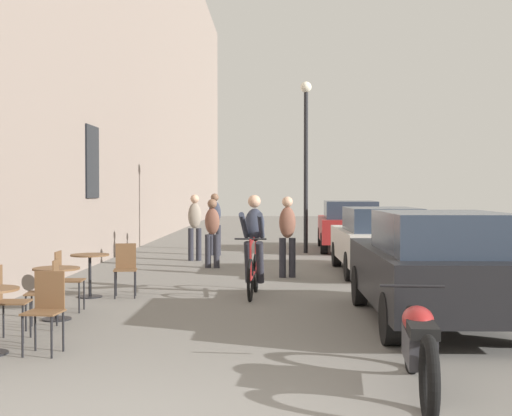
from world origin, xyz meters
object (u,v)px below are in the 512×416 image
cyclist_on_bicycle (254,248)px  street_lamp (306,144)px  cafe_chair_near_toward_street (46,306)px  cafe_chair_far_toward_street (126,266)px  parked_car_second (378,239)px  cafe_table_mid (56,282)px  cafe_chair_near_toward_wall (6,297)px  cafe_table_far (90,266)px  pedestrian_furthest (215,220)px  cafe_chair_mid_toward_street (47,289)px  pedestrian_far (195,223)px  pedestrian_mid (212,229)px  pedestrian_near (287,232)px  parked_motorcycle (419,346)px  parked_car_third (349,225)px  cafe_chair_mid_toward_wall (65,276)px  parked_car_nearest (435,266)px

cyclist_on_bicycle → street_lamp: size_ratio=0.36×
cafe_chair_near_toward_street → cafe_chair_far_toward_street: bearing=89.9°
parked_car_second → cafe_table_mid: bearing=-133.8°
cafe_chair_far_toward_street → cyclist_on_bicycle: bearing=6.8°
cafe_chair_near_toward_wall → cafe_table_far: cafe_chair_near_toward_wall is taller
cafe_chair_far_toward_street → street_lamp: bearing=67.8°
street_lamp → cafe_table_mid: bearing=-110.5°
cafe_chair_near_toward_street → pedestrian_furthest: bearing=85.7°
cafe_chair_mid_toward_street → pedestrian_far: pedestrian_far is taller
cafe_chair_mid_toward_street → pedestrian_far: (0.91, 8.77, 0.43)m
pedestrian_mid → cafe_chair_near_toward_wall: bearing=-102.6°
pedestrian_near → cafe_chair_near_toward_wall: bearing=-119.4°
cafe_chair_far_toward_street → cafe_table_far: bearing=-172.7°
pedestrian_mid → parked_motorcycle: pedestrian_mid is taller
cafe_table_far → cafe_table_mid: bearing=-87.9°
pedestrian_near → pedestrian_furthest: bearing=111.5°
cafe_table_mid → parked_motorcycle: (4.29, -3.33, -0.12)m
parked_car_third → cafe_chair_near_toward_street: bearing=-109.6°
cafe_chair_mid_toward_street → parked_car_second: size_ratio=0.22×
cafe_chair_mid_toward_wall → cafe_chair_near_toward_wall: bearing=-92.9°
cafe_table_far → cafe_chair_far_toward_street: (0.58, 0.08, -0.00)m
cyclist_on_bicycle → pedestrian_mid: (-1.08, 4.14, 0.08)m
cafe_chair_near_toward_wall → parked_car_nearest: 5.45m
street_lamp → pedestrian_near: bearing=-96.4°
cafe_chair_mid_toward_wall → pedestrian_furthest: pedestrian_furthest is taller
cyclist_on_bicycle → parked_car_third: cyclist_on_bicycle is taller
pedestrian_mid → parked_motorcycle: size_ratio=0.74×
cafe_chair_near_toward_wall → street_lamp: (4.09, 11.82, 2.59)m
cafe_table_mid → parked_car_nearest: (5.15, -0.18, 0.26)m
parked_car_nearest → cafe_table_far: bearing=157.0°
parked_car_second → parked_motorcycle: parked_car_second is taller
pedestrian_far → parked_car_nearest: 9.33m
cafe_chair_near_toward_street → parked_car_nearest: parked_car_nearest is taller
cafe_table_mid → cafe_chair_mid_toward_street: size_ratio=0.81×
street_lamp → parked_car_nearest: 10.97m
cafe_table_mid → cafe_chair_near_toward_wall: bearing=-97.5°
cafe_chair_far_toward_street → parked_motorcycle: bearing=-55.2°
cafe_chair_far_toward_street → parked_motorcycle: size_ratio=0.42×
cafe_table_mid → cafe_table_far: bearing=92.1°
cafe_chair_near_toward_street → pedestrian_furthest: (0.87, 11.59, 0.45)m
cyclist_on_bicycle → pedestrian_mid: size_ratio=1.11×
pedestrian_furthest → parked_motorcycle: bearing=-77.3°
cafe_chair_near_toward_wall → cafe_chair_mid_toward_street: size_ratio=1.00×
cafe_chair_near_toward_wall → pedestrian_far: bearing=83.0°
pedestrian_near → street_lamp: 6.12m
cafe_table_far → parked_car_third: (5.32, 9.31, 0.25)m
cyclist_on_bicycle → pedestrian_near: size_ratio=1.06×
cafe_chair_far_toward_street → parked_car_third: (4.74, 9.23, 0.25)m
cafe_chair_mid_toward_street → cafe_chair_near_toward_street: bearing=-72.5°
parked_car_nearest → cafe_chair_near_toward_wall: bearing=-167.7°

